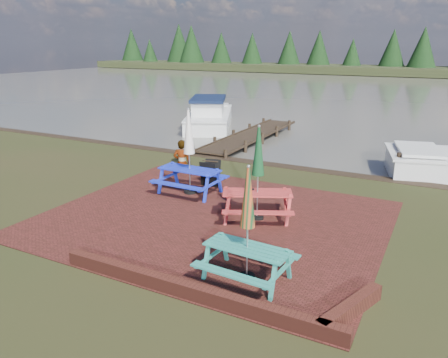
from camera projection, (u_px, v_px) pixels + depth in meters
name	position (u px, v px, depth m)	size (l,w,h in m)	color
ground	(194.00, 233.00, 11.13)	(120.00, 120.00, 0.00)	black
paving	(213.00, 219.00, 11.97)	(9.00, 7.50, 0.02)	#3C1813
brick_wall	(225.00, 295.00, 8.09)	(6.21, 1.79, 0.30)	#4C1E16
water	(391.00, 93.00, 42.47)	(120.00, 60.00, 0.02)	#4C4A41
far_treeline	(419.00, 52.00, 66.06)	(120.00, 10.00, 8.10)	black
picnic_table_teal	(247.00, 242.00, 8.67)	(1.83, 1.65, 2.40)	teal
picnic_table_red	(258.00, 188.00, 11.73)	(2.38, 2.28, 2.58)	#B12F2D
picnic_table_blue	(190.00, 165.00, 13.74)	(1.99, 1.77, 2.71)	#1A2CC3
chalkboard	(210.00, 173.00, 14.59)	(0.58, 0.61, 0.89)	black
jetty	(250.00, 136.00, 22.19)	(1.76, 9.08, 1.00)	black
boat_jetty	(210.00, 117.00, 26.03)	(5.06, 7.33, 2.02)	silver
person	(181.00, 140.00, 17.19)	(0.70, 0.46, 1.91)	gray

